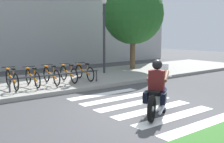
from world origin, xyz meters
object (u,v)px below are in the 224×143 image
Objects in this scene: bicycle_4 at (84,72)px; bicycle_2 at (51,75)px; motorcycle at (157,96)px; bike_rack at (57,75)px; street_lamp at (104,29)px; bicycle_3 at (69,74)px; bicycle_1 at (32,77)px; rider at (157,83)px; bicycle_0 at (12,79)px; tree_near_rack at (133,14)px.

bicycle_2 is at bearing -179.99° from bicycle_4.
motorcycle reaches higher than bike_rack.
bicycle_2 is 4.09m from street_lamp.
bicycle_3 is at bearing -0.00° from bicycle_2.
bicycle_2 is at bearing -0.04° from bicycle_1.
bicycle_2 reaches higher than bike_rack.
bicycle_3 is (-0.02, 4.91, -0.35)m from rider.
motorcycle is 0.38m from rider.
motorcycle is 4.40m from bike_rack.
rider is 5.15m from bicycle_1.
bicycle_3 is at bearing 36.12° from bike_rack.
bicycle_0 reaches higher than bicycle_3.
bicycle_4 is (0.76, 0.00, -0.01)m from bicycle_3.
bicycle_1 reaches higher than bike_rack.
street_lamp is at bearing 16.18° from bicycle_1.
bicycle_4 is 2.94m from street_lamp.
motorcycle is at bearing -126.83° from tree_near_rack.
rider is at bearing -64.92° from bicycle_0.
bicycle_3 reaches higher than bicycle_4.
tree_near_rack is (2.27, 0.40, 0.86)m from street_lamp.
bicycle_3 is at bearing -161.88° from tree_near_rack.
bicycle_3 is 0.76m from bicycle_4.
rider is 0.87× the size of bicycle_2.
bicycle_2 is at bearing -164.17° from tree_near_rack.
bicycle_2 is at bearing 89.98° from bike_rack.
bicycle_1 is at bearing 108.21° from motorcycle.
bike_rack is (-1.52, -0.55, 0.08)m from bicycle_4.
bicycle_1 is at bearing 143.84° from bike_rack.
rider reaches higher than bicycle_1.
bicycle_1 is at bearing 107.39° from rider.
rider is 4.43m from bike_rack.
rider is 4.92m from bicycle_3.
rider is 0.38× the size of street_lamp.
bicycle_3 is (0.76, -0.00, -0.00)m from bicycle_2.
tree_near_rack is (4.94, 1.62, 2.73)m from bicycle_3.
tree_near_rack is at bearing 12.62° from bicycle_0.
tree_near_rack reaches higher than bicycle_3.
bicycle_2 is at bearing 99.82° from motorcycle.
bicycle_3 reaches higher than bicycle_1.
motorcycle is 5.41m from bicycle_0.
bicycle_4 is at bearing -0.01° from bicycle_1.
motorcycle is 0.54× the size of bike_rack.
motorcycle is at bearing -80.18° from bicycle_2.
bike_rack is (-0.00, -0.55, 0.07)m from bicycle_2.
bike_rack is (0.76, -0.56, 0.08)m from bicycle_1.
rider is 0.90× the size of bicycle_4.
tree_near_rack reaches higher than rider.
bike_rack is at bearing -159.94° from bicycle_4.
motorcycle is at bearing -89.03° from bicycle_3.
bike_rack is 0.95× the size of street_lamp.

